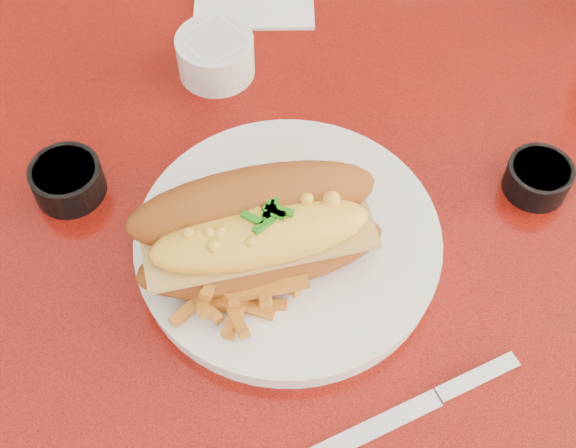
{
  "coord_description": "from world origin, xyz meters",
  "views": [
    {
      "loc": [
        -0.0,
        -0.36,
        1.37
      ],
      "look_at": [
        0.01,
        0.02,
        0.81
      ],
      "focal_mm": 50.0,
      "sensor_mm": 36.0,
      "label": 1
    }
  ],
  "objects_px": {
    "sauce_cup_left": "(67,179)",
    "knife": "(428,402)",
    "booth_bench_far": "(267,38)",
    "dinner_plate": "(288,243)",
    "sauce_cup_right": "(538,177)",
    "gravy_ramekin": "(215,54)",
    "mac_hoagie": "(257,230)",
    "fork": "(254,222)",
    "diner_table": "(277,350)"
  },
  "relations": [
    {
      "from": "dinner_plate",
      "to": "fork",
      "type": "bearing_deg",
      "value": 149.45
    },
    {
      "from": "dinner_plate",
      "to": "sauce_cup_left",
      "type": "distance_m",
      "value": 0.21
    },
    {
      "from": "gravy_ramekin",
      "to": "sauce_cup_right",
      "type": "xyz_separation_m",
      "value": [
        0.3,
        -0.16,
        -0.01
      ]
    },
    {
      "from": "diner_table",
      "to": "knife",
      "type": "xyz_separation_m",
      "value": [
        0.12,
        -0.12,
        0.16
      ]
    },
    {
      "from": "fork",
      "to": "gravy_ramekin",
      "type": "height_order",
      "value": "gravy_ramekin"
    },
    {
      "from": "mac_hoagie",
      "to": "booth_bench_far",
      "type": "bearing_deg",
      "value": 77.73
    },
    {
      "from": "diner_table",
      "to": "booth_bench_far",
      "type": "relative_size",
      "value": 1.03
    },
    {
      "from": "fork",
      "to": "knife",
      "type": "xyz_separation_m",
      "value": [
        0.14,
        -0.17,
        -0.02
      ]
    },
    {
      "from": "sauce_cup_left",
      "to": "diner_table",
      "type": "bearing_deg",
      "value": -26.72
    },
    {
      "from": "gravy_ramekin",
      "to": "knife",
      "type": "relative_size",
      "value": 0.52
    },
    {
      "from": "dinner_plate",
      "to": "mac_hoagie",
      "type": "bearing_deg",
      "value": -145.97
    },
    {
      "from": "dinner_plate",
      "to": "gravy_ramekin",
      "type": "height_order",
      "value": "gravy_ramekin"
    },
    {
      "from": "sauce_cup_right",
      "to": "knife",
      "type": "relative_size",
      "value": 0.35
    },
    {
      "from": "booth_bench_far",
      "to": "knife",
      "type": "relative_size",
      "value": 6.39
    },
    {
      "from": "fork",
      "to": "sauce_cup_left",
      "type": "height_order",
      "value": "sauce_cup_left"
    },
    {
      "from": "diner_table",
      "to": "sauce_cup_left",
      "type": "relative_size",
      "value": 14.59
    },
    {
      "from": "gravy_ramekin",
      "to": "sauce_cup_right",
      "type": "height_order",
      "value": "gravy_ramekin"
    },
    {
      "from": "knife",
      "to": "sauce_cup_left",
      "type": "bearing_deg",
      "value": 120.71
    },
    {
      "from": "dinner_plate",
      "to": "sauce_cup_right",
      "type": "relative_size",
      "value": 4.16
    },
    {
      "from": "diner_table",
      "to": "knife",
      "type": "distance_m",
      "value": 0.24
    },
    {
      "from": "gravy_ramekin",
      "to": "fork",
      "type": "bearing_deg",
      "value": -79.94
    },
    {
      "from": "fork",
      "to": "sauce_cup_right",
      "type": "bearing_deg",
      "value": -66.97
    },
    {
      "from": "sauce_cup_right",
      "to": "gravy_ramekin",
      "type": "bearing_deg",
      "value": 151.5
    },
    {
      "from": "dinner_plate",
      "to": "mac_hoagie",
      "type": "distance_m",
      "value": 0.06
    },
    {
      "from": "booth_bench_far",
      "to": "dinner_plate",
      "type": "xyz_separation_m",
      "value": [
        0.01,
        -0.79,
        0.49
      ]
    },
    {
      "from": "sauce_cup_left",
      "to": "fork",
      "type": "bearing_deg",
      "value": -17.52
    },
    {
      "from": "mac_hoagie",
      "to": "fork",
      "type": "relative_size",
      "value": 1.65
    },
    {
      "from": "booth_bench_far",
      "to": "mac_hoagie",
      "type": "xyz_separation_m",
      "value": [
        -0.01,
        -0.8,
        0.54
      ]
    },
    {
      "from": "dinner_plate",
      "to": "mac_hoagie",
      "type": "relative_size",
      "value": 1.22
    },
    {
      "from": "gravy_ramekin",
      "to": "knife",
      "type": "bearing_deg",
      "value": -65.11
    },
    {
      "from": "sauce_cup_left",
      "to": "knife",
      "type": "distance_m",
      "value": 0.38
    },
    {
      "from": "fork",
      "to": "gravy_ramekin",
      "type": "distance_m",
      "value": 0.21
    },
    {
      "from": "dinner_plate",
      "to": "sauce_cup_left",
      "type": "relative_size",
      "value": 3.26
    },
    {
      "from": "gravy_ramekin",
      "to": "sauce_cup_left",
      "type": "relative_size",
      "value": 1.16
    },
    {
      "from": "sauce_cup_left",
      "to": "sauce_cup_right",
      "type": "relative_size",
      "value": 1.28
    },
    {
      "from": "booth_bench_far",
      "to": "sauce_cup_left",
      "type": "xyz_separation_m",
      "value": [
        -0.19,
        -0.72,
        0.5
      ]
    },
    {
      "from": "fork",
      "to": "gravy_ramekin",
      "type": "relative_size",
      "value": 1.39
    },
    {
      "from": "mac_hoagie",
      "to": "knife",
      "type": "xyz_separation_m",
      "value": [
        0.13,
        -0.13,
        -0.06
      ]
    },
    {
      "from": "booth_bench_far",
      "to": "mac_hoagie",
      "type": "bearing_deg",
      "value": -90.94
    },
    {
      "from": "diner_table",
      "to": "knife",
      "type": "height_order",
      "value": "knife"
    },
    {
      "from": "booth_bench_far",
      "to": "gravy_ramekin",
      "type": "xyz_separation_m",
      "value": [
        -0.05,
        -0.57,
        0.51
      ]
    },
    {
      "from": "gravy_ramekin",
      "to": "sauce_cup_left",
      "type": "height_order",
      "value": "gravy_ramekin"
    },
    {
      "from": "fork",
      "to": "sauce_cup_right",
      "type": "relative_size",
      "value": 2.06
    },
    {
      "from": "gravy_ramekin",
      "to": "sauce_cup_left",
      "type": "bearing_deg",
      "value": -131.68
    },
    {
      "from": "gravy_ramekin",
      "to": "sauce_cup_right",
      "type": "bearing_deg",
      "value": -28.5
    },
    {
      "from": "fork",
      "to": "dinner_plate",
      "type": "bearing_deg",
      "value": -106.61
    },
    {
      "from": "fork",
      "to": "booth_bench_far",
      "type": "bearing_deg",
      "value": 12.65
    },
    {
      "from": "dinner_plate",
      "to": "knife",
      "type": "distance_m",
      "value": 0.18
    },
    {
      "from": "fork",
      "to": "gravy_ramekin",
      "type": "bearing_deg",
      "value": 24.0
    },
    {
      "from": "fork",
      "to": "sauce_cup_left",
      "type": "relative_size",
      "value": 1.62
    }
  ]
}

